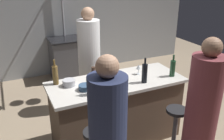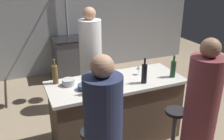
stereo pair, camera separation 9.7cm
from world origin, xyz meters
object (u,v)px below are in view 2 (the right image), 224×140
at_px(wine_glass_by_chef, 139,67).
at_px(mixing_bowl_blue, 84,87).
at_px(wine_bottle_amber, 55,74).
at_px(wine_glass_near_left_guest, 105,78).
at_px(wine_bottle_red, 92,86).
at_px(mixing_bowl_steel, 68,82).
at_px(pepper_mill, 93,74).
at_px(cutting_board, 106,77).
at_px(wine_bottle_green, 173,69).
at_px(wine_bottle_dark, 144,73).
at_px(bar_stool_right, 174,131).
at_px(chef, 91,63).
at_px(stove_range, 72,57).
at_px(guest_right, 200,118).

bearing_deg(wine_glass_by_chef, mixing_bowl_blue, -169.72).
relative_size(wine_bottle_amber, wine_glass_near_left_guest, 2.25).
relative_size(wine_bottle_red, mixing_bowl_steel, 1.83).
bearing_deg(mixing_bowl_steel, pepper_mill, -5.31).
xyz_separation_m(cutting_board, wine_glass_near_left_guest, (-0.11, -0.23, 0.10)).
height_order(wine_bottle_green, wine_bottle_dark, wine_bottle_dark).
bearing_deg(cutting_board, wine_glass_near_left_guest, -115.91).
distance_m(wine_bottle_amber, wine_bottle_red, 0.57).
bearing_deg(wine_glass_by_chef, wine_bottle_red, -158.82).
distance_m(bar_stool_right, mixing_bowl_blue, 1.25).
xyz_separation_m(chef, bar_stool_right, (0.54, -1.63, -0.43)).
bearing_deg(wine_bottle_red, wine_glass_near_left_guest, 35.56).
bearing_deg(wine_bottle_dark, wine_glass_by_chef, 75.39).
xyz_separation_m(wine_bottle_dark, mixing_bowl_blue, (-0.77, 0.11, -0.10)).
relative_size(stove_range, pepper_mill, 4.24).
height_order(chef, wine_bottle_red, chef).
xyz_separation_m(bar_stool_right, mixing_bowl_blue, (-0.98, 0.55, 0.56)).
bearing_deg(pepper_mill, stove_range, 82.99).
bearing_deg(bar_stool_right, cutting_board, 127.53).
distance_m(stove_range, mixing_bowl_steel, 2.46).
bearing_deg(stove_range, mixing_bowl_blue, -100.37).
relative_size(bar_stool_right, wine_glass_by_chef, 4.66).
distance_m(wine_glass_near_left_guest, mixing_bowl_blue, 0.28).
height_order(wine_glass_by_chef, mixing_bowl_blue, wine_glass_by_chef).
bearing_deg(bar_stool_right, stove_range, 99.59).
bearing_deg(mixing_bowl_steel, stove_range, 75.35).
bearing_deg(stove_range, wine_bottle_dark, -83.40).
relative_size(stove_range, chef, 0.51).
xyz_separation_m(bar_stool_right, pepper_mill, (-0.81, 0.71, 0.63)).
bearing_deg(stove_range, cutting_board, -92.01).
height_order(wine_bottle_red, mixing_bowl_blue, wine_bottle_red).
relative_size(wine_bottle_dark, wine_bottle_red, 1.15).
bearing_deg(mixing_bowl_steel, cutting_board, 4.14).
bearing_deg(guest_right, pepper_mill, 128.21).
xyz_separation_m(chef, wine_glass_near_left_guest, (-0.17, -1.08, 0.20)).
height_order(chef, wine_glass_near_left_guest, chef).
bearing_deg(wine_bottle_green, cutting_board, 158.67).
height_order(guest_right, mixing_bowl_steel, guest_right).
distance_m(wine_bottle_red, mixing_bowl_steel, 0.40).
bearing_deg(chef, mixing_bowl_blue, -112.25).
height_order(bar_stool_right, wine_bottle_red, wine_bottle_red).
bearing_deg(wine_bottle_amber, cutting_board, -6.78).
height_order(guest_right, wine_glass_by_chef, guest_right).
relative_size(stove_range, bar_stool_right, 1.31).
bearing_deg(wine_bottle_dark, stove_range, 96.60).
relative_size(wine_bottle_amber, mixing_bowl_blue, 2.06).
distance_m(stove_range, mixing_bowl_blue, 2.61).
distance_m(stove_range, wine_bottle_red, 2.77).
bearing_deg(wine_glass_by_chef, guest_right, -80.55).
relative_size(stove_range, wine_bottle_dark, 2.67).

